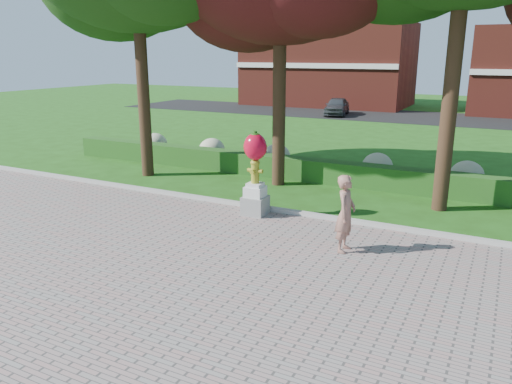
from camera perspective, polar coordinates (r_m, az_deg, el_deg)
ground at (r=11.76m, az=-0.85°, el=-6.84°), size 100.00×100.00×0.00m
walkway at (r=8.79m, az=-13.64°, el=-15.42°), size 40.00×14.00×0.04m
curb at (r=14.28m, az=4.81°, el=-2.45°), size 40.00×0.18×0.15m
lawn_hedge at (r=17.83m, az=9.76°, el=2.11°), size 24.00×0.70×0.80m
hydrangea_row at (r=18.59m, az=12.40°, el=3.00°), size 20.10×1.10×0.99m
street at (r=38.20m, az=19.47°, el=7.98°), size 50.00×8.00×0.02m
building_left at (r=46.14m, az=8.29°, el=14.21°), size 14.00×8.00×7.00m
hydrant_sculpture at (r=13.96m, az=-0.10°, el=2.42°), size 0.70×0.67×2.39m
woman at (r=11.59m, az=10.21°, el=-2.44°), size 0.46×0.68×1.81m
parked_car at (r=38.15m, az=9.23°, el=9.66°), size 2.20×4.07×1.32m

